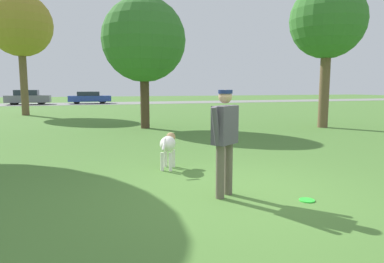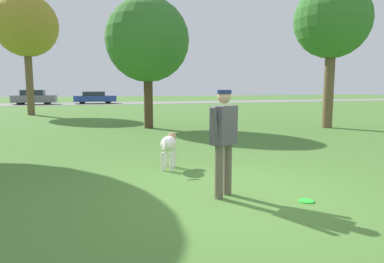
{
  "view_description": "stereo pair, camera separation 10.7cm",
  "coord_description": "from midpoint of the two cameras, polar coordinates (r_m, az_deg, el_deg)",
  "views": [
    {
      "loc": [
        -2.35,
        -4.8,
        1.69
      ],
      "look_at": [
        -0.41,
        0.95,
        0.9
      ],
      "focal_mm": 32.0,
      "sensor_mm": 36.0,
      "label": 1
    },
    {
      "loc": [
        -2.25,
        -4.83,
        1.69
      ],
      "look_at": [
        -0.41,
        0.95,
        0.9
      ],
      "focal_mm": 32.0,
      "sensor_mm": 36.0,
      "label": 2
    }
  ],
  "objects": [
    {
      "name": "ground_plane",
      "position": [
        5.59,
        6.69,
        -10.21
      ],
      "size": [
        120.0,
        120.0,
        0.0
      ],
      "primitive_type": "plane",
      "color": "#4C7A33"
    },
    {
      "name": "far_road_strip",
      "position": [
        37.12,
        -15.08,
        4.54
      ],
      "size": [
        120.0,
        6.0,
        0.01
      ],
      "color": "gray",
      "rests_on": "ground_plane"
    },
    {
      "name": "person",
      "position": [
        5.23,
        4.91,
        -0.38
      ],
      "size": [
        0.64,
        0.49,
        1.65
      ],
      "rotation": [
        0.0,
        0.0,
        0.62
      ],
      "color": "#665B4C",
      "rests_on": "ground_plane"
    },
    {
      "name": "dog",
      "position": [
        7.14,
        -4.41,
        -2.19
      ],
      "size": [
        0.56,
        0.95,
        0.72
      ],
      "rotation": [
        0.0,
        0.0,
        1.13
      ],
      "color": "silver",
      "rests_on": "ground_plane"
    },
    {
      "name": "frisbee",
      "position": [
        5.47,
        18.07,
        -10.83
      ],
      "size": [
        0.23,
        0.23,
        0.02
      ],
      "color": "#33D838",
      "rests_on": "ground_plane"
    },
    {
      "name": "tree_near_right",
      "position": [
        15.64,
        21.48,
        16.65
      ],
      "size": [
        3.06,
        3.06,
        5.92
      ],
      "color": "brown",
      "rests_on": "ground_plane"
    },
    {
      "name": "tree_far_left",
      "position": [
        23.38,
        -26.82,
        15.48
      ],
      "size": [
        3.69,
        3.69,
        7.18
      ],
      "color": "brown",
      "rests_on": "ground_plane"
    },
    {
      "name": "tree_mid_center",
      "position": [
        14.36,
        -8.26,
        14.81
      ],
      "size": [
        3.37,
        3.37,
        5.27
      ],
      "color": "#4C3826",
      "rests_on": "ground_plane"
    },
    {
      "name": "parked_car_grey",
      "position": [
        37.21,
        -25.76,
        5.13
      ],
      "size": [
        4.11,
        1.87,
        1.43
      ],
      "rotation": [
        0.0,
        0.0,
        -0.04
      ],
      "color": "slate",
      "rests_on": "ground_plane"
    },
    {
      "name": "parked_car_blue",
      "position": [
        36.97,
        -16.83,
        5.44
      ],
      "size": [
        4.24,
        1.8,
        1.24
      ],
      "rotation": [
        0.0,
        0.0,
        -0.01
      ],
      "color": "#284293",
      "rests_on": "ground_plane"
    }
  ]
}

